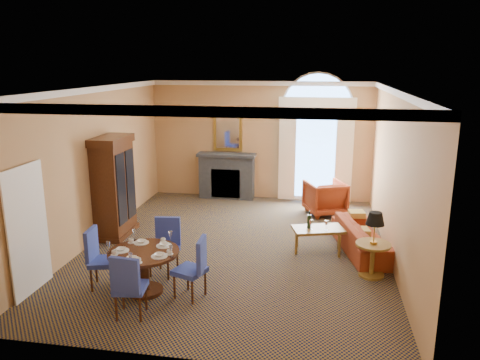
% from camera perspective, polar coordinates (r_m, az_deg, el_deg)
% --- Properties ---
extents(ground, '(7.50, 7.50, 0.00)m').
position_cam_1_polar(ground, '(9.65, -0.51, -8.23)').
color(ground, '#111635').
rests_on(ground, ground).
extents(room_envelope, '(6.04, 7.52, 3.45)m').
position_cam_1_polar(room_envelope, '(9.66, 0.02, 7.22)').
color(room_envelope, tan).
rests_on(room_envelope, ground).
extents(armoire, '(0.62, 1.11, 2.17)m').
position_cam_1_polar(armoire, '(10.39, -15.14, -0.99)').
color(armoire, '#381B0C').
rests_on(armoire, ground).
extents(dining_table, '(1.15, 1.15, 0.92)m').
position_cam_1_polar(dining_table, '(7.84, -11.61, -9.67)').
color(dining_table, '#381B0C').
rests_on(dining_table, ground).
extents(dining_chair_north, '(0.52, 0.52, 1.01)m').
position_cam_1_polar(dining_chair_north, '(8.48, -9.05, -7.48)').
color(dining_chair_north, '#283AA0').
rests_on(dining_chair_north, ground).
extents(dining_chair_south, '(0.50, 0.51, 1.01)m').
position_cam_1_polar(dining_chair_south, '(7.11, -13.50, -12.10)').
color(dining_chair_south, '#283AA0').
rests_on(dining_chair_south, ground).
extents(dining_chair_east, '(0.58, 0.58, 1.01)m').
position_cam_1_polar(dining_chair_east, '(7.54, -5.47, -10.17)').
color(dining_chair_east, '#283AA0').
rests_on(dining_chair_east, ground).
extents(dining_chair_west, '(0.54, 0.54, 1.01)m').
position_cam_1_polar(dining_chair_west, '(8.22, -16.95, -8.64)').
color(dining_chair_west, '#283AA0').
rests_on(dining_chair_west, ground).
extents(sofa, '(1.25, 2.18, 0.60)m').
position_cam_1_polar(sofa, '(9.67, 14.89, -6.77)').
color(sofa, '#9F3B1D').
rests_on(sofa, ground).
extents(armchair, '(1.18, 1.19, 0.83)m').
position_cam_1_polar(armchair, '(11.80, 10.32, -2.12)').
color(armchair, '#9F3B1D').
rests_on(armchair, ground).
extents(coffee_table, '(1.10, 0.81, 0.85)m').
position_cam_1_polar(coffee_table, '(9.41, 9.46, -6.02)').
color(coffee_table, olive).
rests_on(coffee_table, ground).
extents(side_table, '(0.61, 0.61, 1.16)m').
position_cam_1_polar(side_table, '(8.50, 16.01, -6.77)').
color(side_table, olive).
rests_on(side_table, ground).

